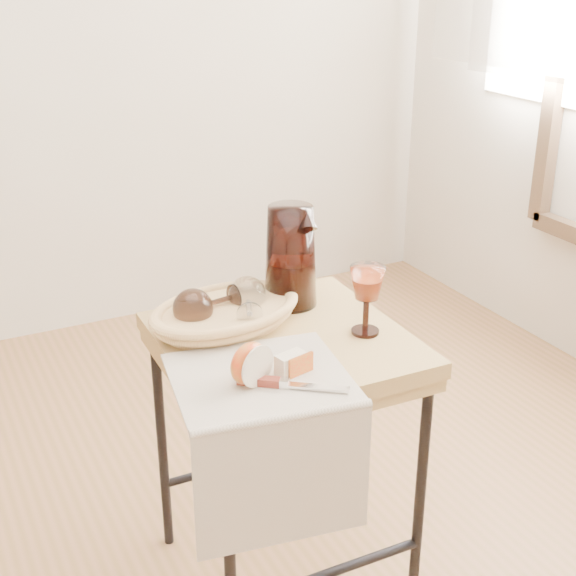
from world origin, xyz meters
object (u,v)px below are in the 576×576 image
side_table (284,462)px  goblet_lying_a (211,303)px  wine_goblet (366,300)px  goblet_lying_b (248,303)px  pitcher (291,256)px  table_knife (288,383)px  tea_towel (260,378)px  bread_basket (226,316)px  apple_half (249,363)px

side_table → goblet_lying_a: (-0.12, 0.11, 0.38)m
wine_goblet → goblet_lying_b: bearing=144.9°
pitcher → wine_goblet: size_ratio=1.78×
table_knife → pitcher: bearing=98.8°
wine_goblet → pitcher: bearing=109.0°
tea_towel → goblet_lying_b: 0.25m
goblet_lying_a → goblet_lying_b: goblet_lying_a is taller
side_table → wine_goblet: (0.16, -0.07, 0.40)m
pitcher → table_knife: (-0.18, -0.35, -0.10)m
tea_towel → pitcher: 0.38m
goblet_lying_b → table_knife: size_ratio=0.66×
tea_towel → goblet_lying_a: bearing=98.1°
bread_basket → pitcher: (0.18, 0.05, 0.09)m
tea_towel → apple_half: bearing=-152.0°
wine_goblet → table_knife: bearing=-151.6°
pitcher → tea_towel: bearing=-107.8°
goblet_lying_b → pitcher: (0.14, 0.06, 0.06)m
tea_towel → apple_half: apple_half is taller
goblet_lying_b → table_knife: (-0.05, -0.29, -0.04)m
apple_half → bread_basket: bearing=54.1°
side_table → table_knife: table_knife is taller
side_table → pitcher: bearing=58.1°
side_table → pitcher: size_ratio=2.34×
tea_towel → wine_goblet: bearing=24.7°
side_table → table_knife: bearing=-114.5°
tea_towel → table_knife: table_knife is taller
goblet_lying_b → wine_goblet: wine_goblet is taller
bread_basket → wine_goblet: size_ratio=2.03×
tea_towel → table_knife: (0.03, -0.06, 0.01)m
wine_goblet → tea_towel: bearing=-164.5°
side_table → bread_basket: bread_basket is taller
side_table → goblet_lying_a: bearing=136.2°
goblet_lying_b → apple_half: bearing=177.2°
table_knife → wine_goblet: bearing=65.0°
wine_goblet → apple_half: size_ratio=1.74×
side_table → apple_half: apple_half is taller
goblet_lying_a → pitcher: pitcher is taller
bread_basket → goblet_lying_b: (0.05, -0.02, 0.03)m
goblet_lying_b → wine_goblet: (0.21, -0.15, 0.02)m
bread_basket → apple_half: 0.26m
goblet_lying_a → pitcher: 0.22m
tea_towel → table_knife: bearing=-53.3°
side_table → wine_goblet: bearing=-21.7°
pitcher → side_table: bearing=-103.3°
goblet_lying_b → wine_goblet: 0.26m
goblet_lying_a → wine_goblet: (0.28, -0.18, 0.02)m
pitcher → wine_goblet: (0.07, -0.21, -0.04)m
goblet_lying_a → table_knife: 0.32m
side_table → tea_towel: bearing=-130.5°
bread_basket → goblet_lying_a: size_ratio=2.20×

